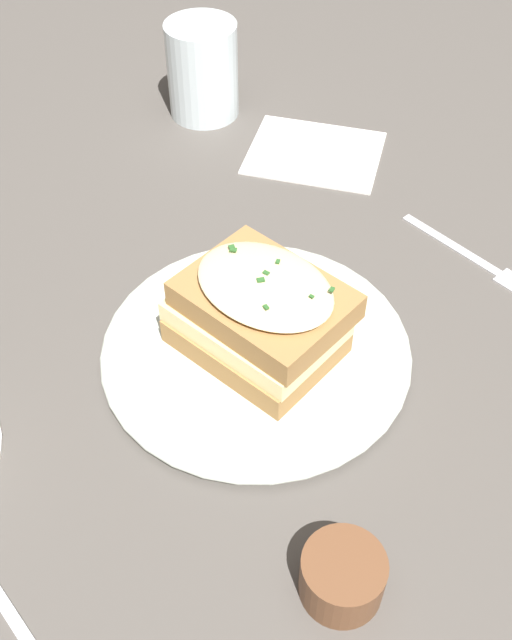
# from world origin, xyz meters

# --- Properties ---
(ground_plane) EXTENTS (2.40, 2.40, 0.00)m
(ground_plane) POSITION_xyz_m (0.00, 0.00, 0.00)
(ground_plane) COLOR #514C47
(dinner_plate) EXTENTS (0.25, 0.25, 0.01)m
(dinner_plate) POSITION_xyz_m (-0.03, -0.01, 0.01)
(dinner_plate) COLOR silver
(dinner_plate) RESTS_ON ground_plane
(sandwich) EXTENTS (0.16, 0.15, 0.07)m
(sandwich) POSITION_xyz_m (-0.03, -0.01, 0.05)
(sandwich) COLOR #A37542
(sandwich) RESTS_ON dinner_plate
(water_glass) EXTENTS (0.08, 0.08, 0.10)m
(water_glass) POSITION_xyz_m (0.00, -0.39, 0.05)
(water_glass) COLOR silver
(water_glass) RESTS_ON ground_plane
(fork) EXTENTS (0.12, 0.15, 0.00)m
(fork) POSITION_xyz_m (-0.26, -0.09, 0.00)
(fork) COLOR silver
(fork) RESTS_ON ground_plane
(napkin) EXTENTS (0.17, 0.16, 0.00)m
(napkin) POSITION_xyz_m (-0.11, -0.30, 0.00)
(napkin) COLOR white
(napkin) RESTS_ON ground_plane
(condiment_pot) EXTENTS (0.05, 0.05, 0.04)m
(condiment_pot) POSITION_xyz_m (-0.06, 0.18, 0.02)
(condiment_pot) COLOR brown
(condiment_pot) RESTS_ON ground_plane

